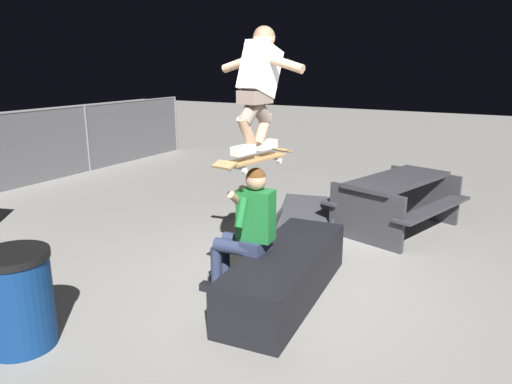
{
  "coord_description": "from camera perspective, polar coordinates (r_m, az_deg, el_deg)",
  "views": [
    {
      "loc": [
        -4.14,
        -2.07,
        2.27
      ],
      "look_at": [
        -0.3,
        0.09,
        1.09
      ],
      "focal_mm": 33.78,
      "sensor_mm": 36.0,
      "label": 1
    }
  ],
  "objects": [
    {
      "name": "person_sitting_on_ledge",
      "position": [
        4.71,
        -1.19,
        -4.0
      ],
      "size": [
        0.6,
        0.77,
        1.32
      ],
      "color": "#2D3856",
      "rests_on": "ground"
    },
    {
      "name": "ledge_box_main",
      "position": [
        4.86,
        3.55,
        -9.65
      ],
      "size": [
        2.08,
        0.83,
        0.49
      ],
      "primitive_type": "cube",
      "rotation": [
        0.0,
        0.0,
        0.09
      ],
      "color": "black",
      "rests_on": "ground"
    },
    {
      "name": "kicker_ramp",
      "position": [
        6.83,
        5.92,
        -3.84
      ],
      "size": [
        1.4,
        1.1,
        0.44
      ],
      "color": "#38383D",
      "rests_on": "ground"
    },
    {
      "name": "ground_plane",
      "position": [
        5.16,
        2.61,
        -11.08
      ],
      "size": [
        40.0,
        40.0,
        0.0
      ],
      "primitive_type": "plane",
      "color": "gray"
    },
    {
      "name": "skateboard",
      "position": [
        4.5,
        -0.11,
        3.91
      ],
      "size": [
        1.04,
        0.31,
        0.13
      ],
      "color": "#AD8451"
    },
    {
      "name": "picnic_table_back",
      "position": [
        6.96,
        16.36,
        -0.32
      ],
      "size": [
        2.01,
        1.77,
        0.75
      ],
      "color": "#38383D",
      "rests_on": "ground"
    },
    {
      "name": "skater_airborne",
      "position": [
        4.47,
        0.32,
        12.7
      ],
      "size": [
        0.63,
        0.89,
        1.12
      ],
      "color": "white"
    },
    {
      "name": "trash_bin",
      "position": [
        4.44,
        -26.38,
        -11.33
      ],
      "size": [
        0.57,
        0.57,
        0.83
      ],
      "color": "navy",
      "rests_on": "ground"
    }
  ]
}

